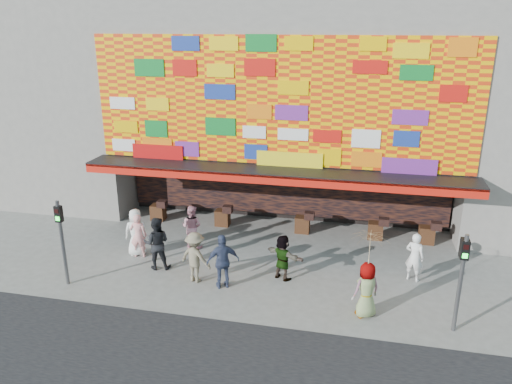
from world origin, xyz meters
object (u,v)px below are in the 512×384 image
ped_c (157,243)px  ped_i (192,227)px  ped_h (415,257)px  signal_left (61,233)px  ped_d (195,257)px  signal_right (462,273)px  ped_g (366,290)px  ped_b (138,236)px  ped_f (283,257)px  ped_a (136,232)px  parasol (370,249)px  ped_e (223,262)px

ped_c → ped_i: 2.04m
ped_c → ped_h: size_ratio=1.12×
signal_left → ped_d: 4.45m
signal_right → ped_g: bearing=175.0°
ped_g → ped_h: 3.05m
ped_b → ped_g: (8.40, -2.26, 0.02)m
ped_g → ped_h: ped_g is taller
signal_left → signal_right: bearing=0.0°
ped_f → ped_h: ped_h is taller
ped_b → ped_i: bearing=-154.8°
ped_a → parasol: parasol is taller
ped_g → ped_h: bearing=-154.0°
ped_h → parasol: parasol is taller
signal_left → ped_f: (7.06, 1.95, -1.05)m
ped_c → signal_left: bearing=21.4°
ped_f → ped_i: size_ratio=0.93×
ped_c → ped_h: 8.99m
ped_b → ped_i: ped_i is taller
ped_e → ped_c: bearing=-44.8°
ped_a → ped_c: ped_c is taller
signal_left → ped_e: bearing=10.2°
ped_i → parasol: size_ratio=0.87×
signal_right → ped_f: signal_right is taller
signal_right → ped_i: (-9.24, 3.70, -0.99)m
ped_a → ped_e: (3.89, -1.67, 0.03)m
ped_c → ped_e: ped_c is taller
ped_c → ped_d: size_ratio=1.09×
ped_h → ped_i: (-8.29, 0.86, -0.00)m
signal_left → ped_g: size_ratio=1.71×
ped_d → ped_g: 5.76m
ped_a → ped_g: ped_a is taller
ped_b → ped_c: bearing=134.8°
ped_e → parasol: (4.66, -0.73, 1.28)m
signal_left → ped_c: signal_left is taller
ped_g → ped_d: bearing=-42.2°
ped_a → ped_e: bearing=143.9°
ped_e → ped_g: ped_e is taller
signal_left → parasol: (9.88, 0.22, 0.36)m
ped_i → signal_right: bearing=164.8°
signal_right → ped_e: 7.29m
ped_c → ped_f: 4.53m
ped_d → ped_i: ped_d is taller
ped_a → ped_h: size_ratio=1.06×
ped_g → ped_h: size_ratio=1.01×
ped_h → ped_c: bearing=30.5°
parasol → ped_h: bearing=59.0°
signal_left → ped_h: size_ratio=1.73×
ped_b → ped_h: 9.98m
ped_a → parasol: 8.97m
ped_g → ped_i: size_ratio=1.01×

